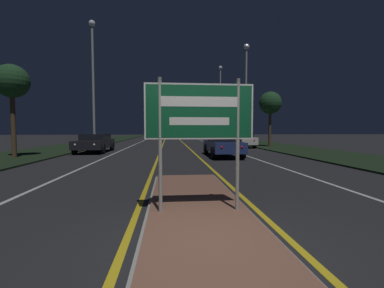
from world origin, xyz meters
name	(u,v)px	position (x,y,z in m)	size (l,w,h in m)	color
ground_plane	(211,250)	(0.00, 0.00, 0.00)	(160.00, 160.00, 0.00)	#232326
median_island	(199,214)	(0.00, 1.37, 0.04)	(1.99, 7.67, 0.10)	#999993
verge_left	(66,148)	(-9.50, 20.00, 0.04)	(5.00, 100.00, 0.08)	black
verge_right	(276,146)	(9.50, 20.00, 0.04)	(5.00, 100.00, 0.08)	black
centre_line_yellow_left	(163,144)	(-1.19, 25.00, 0.00)	(0.12, 70.00, 0.01)	gold
centre_line_yellow_right	(185,144)	(1.19, 25.00, 0.00)	(0.12, 70.00, 0.01)	gold
lane_line_white_left	(135,144)	(-4.20, 25.00, 0.00)	(0.12, 70.00, 0.01)	silver
lane_line_white_right	(211,144)	(4.20, 25.00, 0.00)	(0.12, 70.00, 0.01)	silver
edge_line_white_left	(107,144)	(-7.20, 25.00, 0.00)	(0.10, 70.00, 0.01)	silver
edge_line_white_right	(238,144)	(7.20, 25.00, 0.00)	(0.10, 70.00, 0.01)	silver
highway_sign	(199,118)	(0.00, 1.37, 1.83)	(2.00, 0.07, 2.45)	#9E9E99
streetlight_left_near	(93,70)	(-6.39, 17.48, 6.20)	(0.50, 0.50, 10.00)	#9E9E99
streetlight_right_near	(246,80)	(6.63, 20.24, 6.17)	(0.54, 0.54, 9.51)	#9E9E99
streetlight_right_far	(220,95)	(6.61, 32.08, 6.47)	(0.51, 0.51, 10.39)	#9E9E99
car_receding_0	(223,144)	(2.66, 11.73, 0.73)	(1.85, 4.52, 1.36)	navy
car_receding_1	(240,139)	(5.98, 19.72, 0.76)	(2.00, 4.69, 1.45)	silver
car_approaching_0	(95,142)	(-5.78, 15.41, 0.70)	(2.02, 4.44, 1.30)	black
roadside_palm_left	(12,83)	(-9.08, 11.68, 4.18)	(1.80, 1.80, 5.08)	#4C3823
roadside_palm_right	(270,103)	(8.55, 19.17, 3.96)	(2.00, 2.00, 4.93)	#4C3823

